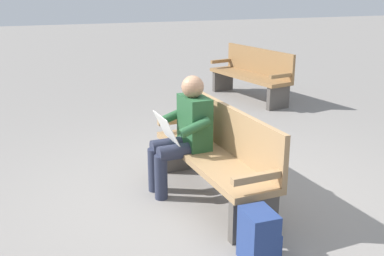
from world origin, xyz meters
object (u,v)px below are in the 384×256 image
object	(u,v)px
bench_near	(218,154)
person_seated	(184,131)
backpack	(259,237)
bench_far	(252,74)

from	to	relation	value
bench_near	person_seated	bearing A→B (deg)	37.92
person_seated	backpack	world-z (taller)	person_seated
bench_far	backpack	bearing A→B (deg)	142.23
bench_far	person_seated	bearing A→B (deg)	131.94
bench_near	person_seated	world-z (taller)	person_seated
backpack	person_seated	bearing A→B (deg)	5.27
backpack	bench_far	size ratio (longest dim) A/B	0.23
bench_near	backpack	distance (m)	1.16
backpack	bench_far	distance (m)	5.20
bench_near	bench_far	xyz separation A→B (m)	(3.56, -2.10, 0.00)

